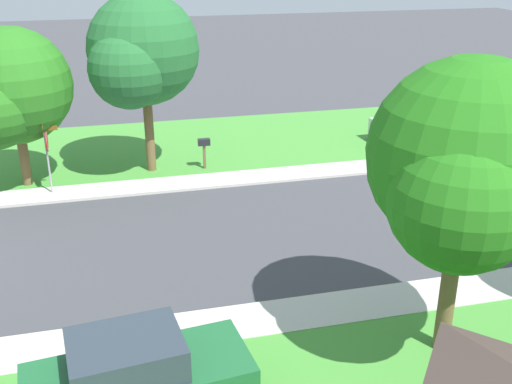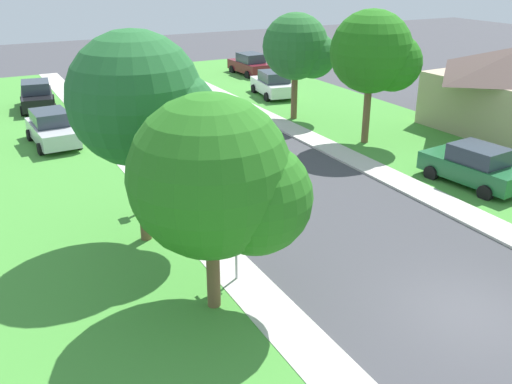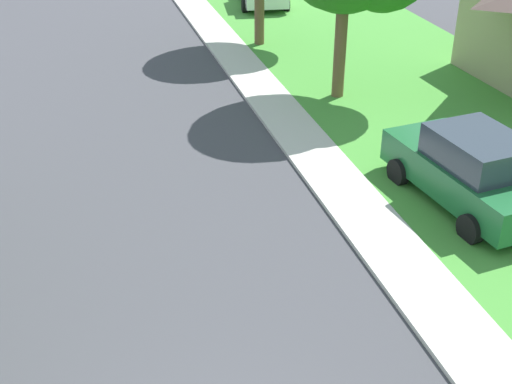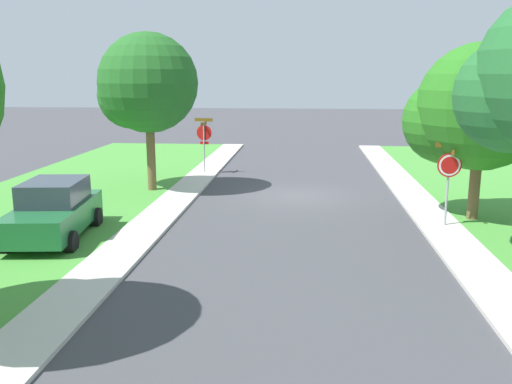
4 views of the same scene
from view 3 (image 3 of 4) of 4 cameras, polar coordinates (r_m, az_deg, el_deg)
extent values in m
cube|color=beige|center=(19.37, 2.70, 5.85)|extent=(1.40, 56.00, 0.10)
cube|color=#479338|center=(21.25, 14.90, 7.05)|extent=(8.00, 56.00, 0.08)
cylinder|color=black|center=(30.32, -0.94, 15.23)|extent=(0.33, 0.67, 0.64)
cylinder|color=black|center=(30.58, 2.53, 15.33)|extent=(0.33, 0.67, 0.64)
cube|color=#1E6033|center=(15.81, 17.23, 1.31)|extent=(2.27, 4.48, 0.76)
cube|color=#2D3842|center=(15.36, 18.08, 3.34)|extent=(1.83, 2.27, 0.68)
cylinder|color=black|center=(16.40, 11.75, 1.64)|extent=(0.31, 0.66, 0.64)
cylinder|color=black|center=(17.40, 16.72, 2.66)|extent=(0.31, 0.66, 0.64)
cylinder|color=black|center=(14.60, 17.40, -2.94)|extent=(0.31, 0.66, 0.64)
cylinder|color=brown|center=(25.64, 0.29, 15.18)|extent=(0.36, 0.36, 2.92)
cylinder|color=brown|center=(20.75, 7.02, 11.92)|extent=(0.36, 0.36, 3.23)
camera|label=1|loc=(21.15, 46.01, 23.63)|focal=42.56mm
camera|label=2|loc=(10.75, -126.37, -12.84)|focal=39.95mm
camera|label=4|loc=(26.80, -15.47, 22.16)|focal=38.36mm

